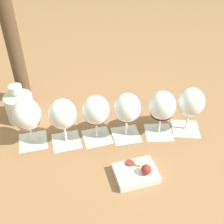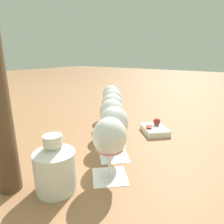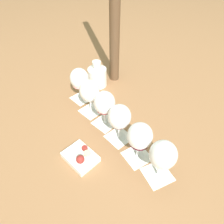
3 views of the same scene
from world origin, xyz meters
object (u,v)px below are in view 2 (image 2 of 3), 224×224
(wine_glass_0, at_px, (110,139))
(wine_glass_1, at_px, (114,124))
(wine_glass_3, at_px, (112,107))
(ceramic_vase, at_px, (55,167))
(wine_glass_5, at_px, (111,97))
(snack_dish, at_px, (155,129))
(wine_glass_2, at_px, (112,114))
(wine_glass_4, at_px, (113,101))

(wine_glass_0, relative_size, wine_glass_1, 1.00)
(wine_glass_0, distance_m, wine_glass_3, 0.35)
(ceramic_vase, bearing_deg, wine_glass_1, -6.74)
(wine_glass_0, height_order, wine_glass_5, same)
(wine_glass_5, height_order, snack_dish, wine_glass_5)
(snack_dish, bearing_deg, wine_glass_3, 125.35)
(wine_glass_1, relative_size, wine_glass_3, 1.00)
(wine_glass_2, xyz_separation_m, wine_glass_3, (0.09, 0.06, -0.00))
(wine_glass_1, distance_m, wine_glass_4, 0.36)
(wine_glass_4, relative_size, wine_glass_5, 1.00)
(wine_glass_2, distance_m, wine_glass_5, 0.35)
(wine_glass_4, height_order, snack_dish, wine_glass_4)
(wine_glass_1, bearing_deg, ceramic_vase, 173.26)
(ceramic_vase, xyz_separation_m, snack_dish, (0.54, -0.06, -0.05))
(wine_glass_3, relative_size, wine_glass_4, 1.00)
(wine_glass_5, bearing_deg, wine_glass_2, -144.59)
(wine_glass_1, distance_m, wine_glass_5, 0.47)
(wine_glass_3, height_order, wine_glass_5, same)
(wine_glass_0, relative_size, wine_glass_3, 1.00)
(wine_glass_3, xyz_separation_m, wine_glass_4, (0.11, 0.07, 0.00))
(wine_glass_3, bearing_deg, wine_glass_2, -145.93)
(wine_glass_4, height_order, ceramic_vase, wine_glass_4)
(wine_glass_2, height_order, wine_glass_5, same)
(wine_glass_3, distance_m, snack_dish, 0.23)
(wine_glass_0, distance_m, snack_dish, 0.43)
(snack_dish, bearing_deg, wine_glass_4, 92.37)
(wine_glass_2, distance_m, wine_glass_3, 0.11)
(wine_glass_4, bearing_deg, snack_dish, -87.63)
(wine_glass_4, distance_m, ceramic_vase, 0.56)
(snack_dish, bearing_deg, ceramic_vase, 174.04)
(wine_glass_1, xyz_separation_m, wine_glass_2, (0.09, 0.07, 0.00))
(wine_glass_0, relative_size, wine_glass_5, 1.00)
(wine_glass_4, height_order, wine_glass_5, same)
(wine_glass_4, relative_size, ceramic_vase, 1.17)
(wine_glass_0, xyz_separation_m, wine_glass_5, (0.49, 0.34, -0.00))
(wine_glass_0, bearing_deg, wine_glass_5, 34.57)
(wine_glass_2, relative_size, wine_glass_3, 1.00)
(wine_glass_4, bearing_deg, wine_glass_5, 38.60)
(wine_glass_1, xyz_separation_m, ceramic_vase, (-0.24, 0.03, -0.06))
(wine_glass_3, height_order, ceramic_vase, wine_glass_3)
(ceramic_vase, bearing_deg, wine_glass_4, 18.68)
(wine_glass_0, bearing_deg, ceramic_vase, 145.84)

